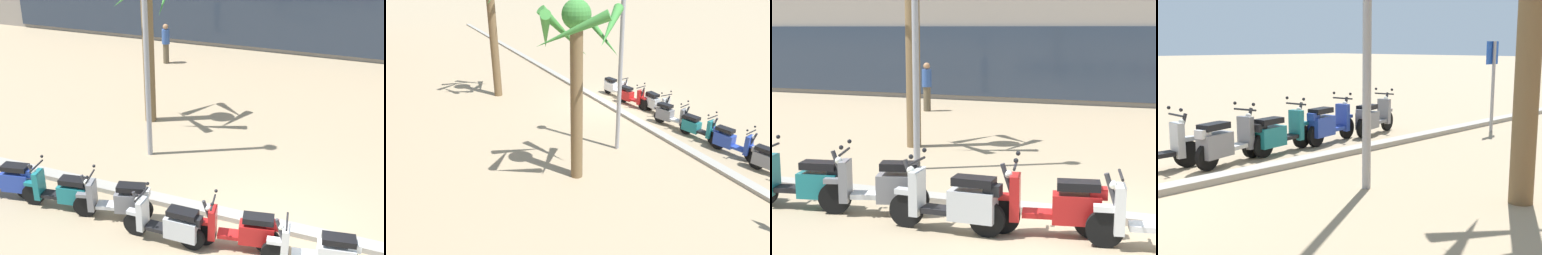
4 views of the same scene
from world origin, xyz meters
The scene contains 9 objects.
ground_plane centered at (0.00, 0.00, 0.00)m, with size 200.00×200.00×0.00m, color #9E896B.
curb_strip centered at (0.00, 0.44, 0.06)m, with size 60.00×0.36×0.12m, color gray.
scooter_blue_mid_rear centered at (-6.13, -0.71, 0.46)m, with size 1.77×0.67×1.17m.
scooter_teal_gap_after_mid centered at (-4.62, -0.62, 0.44)m, with size 1.74×0.64×1.17m.
scooter_grey_second_in_line centered at (-3.24, -0.49, 0.46)m, with size 1.74×0.75×1.17m.
scooter_silver_far_back centered at (-1.87, -0.87, 0.46)m, with size 1.78×0.56×1.17m.
scooter_red_mid_centre centered at (-0.46, -0.50, 0.45)m, with size 1.78×0.67×1.17m.
scooter_white_mid_front centered at (1.04, -0.59, 0.45)m, with size 1.84×0.65×1.04m.
pedestrian_strolling_near_curb centered at (-7.27, 10.60, 0.92)m, with size 0.34×0.34×1.73m.
Camera 1 is at (1.58, -8.16, 6.22)m, focal length 45.41 mm.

